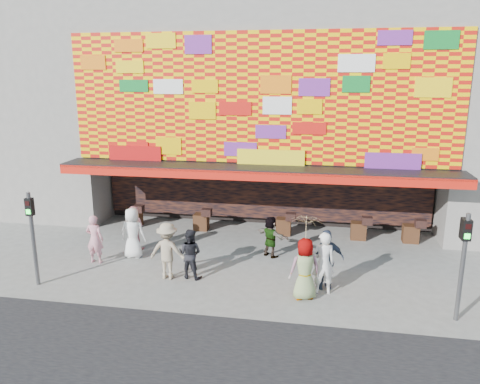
% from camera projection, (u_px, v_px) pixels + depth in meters
% --- Properties ---
extents(ground, '(90.00, 90.00, 0.00)m').
position_uv_depth(ground, '(240.00, 279.00, 15.12)').
color(ground, slate).
rests_on(ground, ground).
extents(shop_building, '(15.20, 9.40, 10.00)m').
position_uv_depth(shop_building, '(271.00, 101.00, 21.64)').
color(shop_building, gray).
rests_on(shop_building, ground).
extents(neighbor_left, '(11.00, 8.00, 12.00)m').
position_uv_depth(neighbor_left, '(14.00, 83.00, 23.52)').
color(neighbor_left, gray).
rests_on(neighbor_left, ground).
extents(signal_left, '(0.22, 0.20, 3.00)m').
position_uv_depth(signal_left, '(32.00, 228.00, 14.30)').
color(signal_left, '#59595B').
rests_on(signal_left, ground).
extents(signal_right, '(0.22, 0.20, 3.00)m').
position_uv_depth(signal_right, '(464.00, 255.00, 12.17)').
color(signal_right, '#59595B').
rests_on(signal_right, ground).
extents(ped_a, '(0.91, 0.59, 1.85)m').
position_uv_depth(ped_a, '(133.00, 233.00, 16.73)').
color(ped_a, white).
rests_on(ped_a, ground).
extents(ped_b, '(0.64, 0.43, 1.73)m').
position_uv_depth(ped_b, '(95.00, 239.00, 16.28)').
color(ped_b, pink).
rests_on(ped_b, ground).
extents(ped_c, '(0.90, 0.76, 1.65)m').
position_uv_depth(ped_c, '(190.00, 254.00, 15.07)').
color(ped_c, black).
rests_on(ped_c, ground).
extents(ped_d, '(1.24, 0.76, 1.87)m').
position_uv_depth(ped_d, '(168.00, 251.00, 15.01)').
color(ped_d, tan).
rests_on(ped_d, ground).
extents(ped_e, '(1.21, 0.84, 1.90)m').
position_uv_depth(ped_e, '(327.00, 260.00, 14.26)').
color(ped_e, '#2D374E').
rests_on(ped_e, ground).
extents(ped_f, '(1.40, 1.17, 1.51)m').
position_uv_depth(ped_f, '(271.00, 237.00, 16.86)').
color(ped_f, gray).
rests_on(ped_f, ground).
extents(ped_g, '(1.05, 0.86, 1.86)m').
position_uv_depth(ped_g, '(305.00, 269.00, 13.62)').
color(ped_g, gray).
rests_on(ped_g, ground).
extents(ped_h, '(0.80, 0.62, 1.94)m').
position_uv_depth(ped_h, '(323.00, 263.00, 13.95)').
color(ped_h, white).
rests_on(ped_h, ground).
extents(ped_i, '(0.86, 0.69, 1.67)m').
position_uv_depth(ped_i, '(134.00, 228.00, 17.58)').
color(ped_i, pink).
rests_on(ped_i, ground).
extents(parasol, '(1.00, 1.02, 1.80)m').
position_uv_depth(parasol, '(306.00, 230.00, 13.33)').
color(parasol, beige).
rests_on(parasol, ground).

